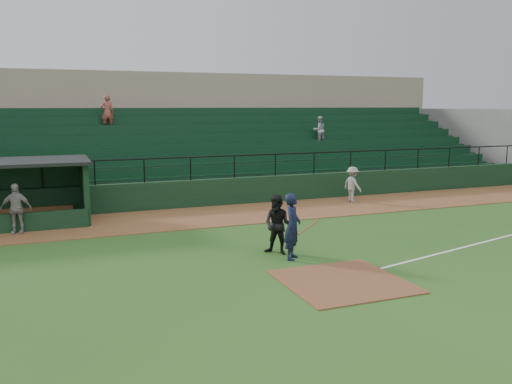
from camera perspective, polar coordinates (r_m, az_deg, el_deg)
name	(u,v)px	position (r m, az deg, el deg)	size (l,w,h in m)	color
ground	(324,271)	(14.69, 7.22, -8.32)	(90.00, 90.00, 0.00)	#28521A
warning_track	(229,215)	(21.82, -2.88, -2.42)	(40.00, 4.00, 0.03)	brown
home_plate_dirt	(343,281)	(13.87, 9.23, -9.38)	(3.00, 3.00, 0.03)	brown
foul_line	(512,235)	(20.48, 25.63, -4.13)	(18.00, 0.09, 0.01)	white
stadium_structure	(179,144)	(29.59, -8.17, 5.03)	(38.00, 13.08, 6.40)	black
batter_at_plate	(293,227)	(15.45, 3.91, -3.69)	(1.19, 0.84, 1.93)	black
umpire	(278,225)	(15.98, 2.32, -3.52)	(0.86, 0.67, 1.78)	black
runner	(353,184)	(24.89, 10.24, 0.81)	(1.04, 0.60, 1.62)	gray
dugout_player_a	(16,209)	(20.16, -24.20, -1.62)	(1.02, 0.43, 1.75)	gray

